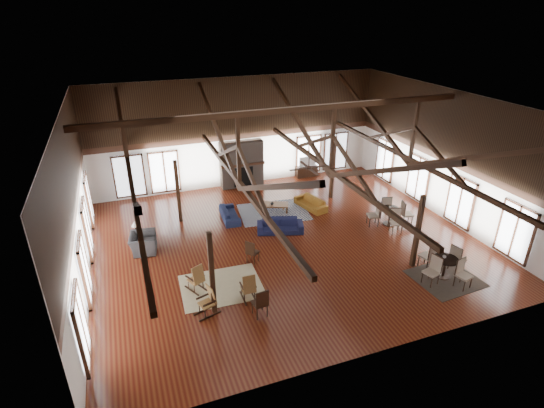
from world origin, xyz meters
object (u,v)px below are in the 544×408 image
object	(u,v)px
coffee_table	(275,205)
cafe_table_far	(390,214)
tv_console	(306,171)
sofa_navy_left	(230,214)
sofa_navy_front	(280,226)
armchair	(143,243)
cafe_table_near	(445,264)
sofa_orange	(311,203)

from	to	relation	value
coffee_table	cafe_table_far	size ratio (longest dim) A/B	0.68
tv_console	cafe_table_far	bearing A→B (deg)	-80.95
sofa_navy_left	sofa_navy_front	bearing A→B (deg)	-134.14
armchair	cafe_table_far	distance (m)	11.15
tv_console	sofa_navy_left	bearing A→B (deg)	-146.23
cafe_table_near	cafe_table_far	bearing A→B (deg)	83.19
coffee_table	cafe_table_near	distance (m)	8.34
sofa_orange	sofa_navy_left	bearing A→B (deg)	-107.23
sofa_navy_left	sofa_orange	distance (m)	4.17
sofa_navy_left	sofa_orange	xyz separation A→B (m)	(4.17, -0.22, 0.00)
cafe_table_far	tv_console	bearing A→B (deg)	99.05
coffee_table	tv_console	bearing A→B (deg)	70.00
sofa_navy_front	tv_console	distance (m)	7.08
coffee_table	tv_console	xyz separation A→B (m)	(3.55, 4.05, -0.13)
armchair	cafe_table_near	distance (m)	12.04
tv_console	sofa_navy_front	bearing A→B (deg)	-124.02
sofa_navy_left	tv_console	world-z (taller)	tv_console
sofa_orange	tv_console	bearing A→B (deg)	144.28
cafe_table_near	cafe_table_far	size ratio (longest dim) A/B	0.99
sofa_orange	cafe_table_far	world-z (taller)	cafe_table_far
sofa_orange	cafe_table_near	world-z (taller)	cafe_table_near
armchair	tv_console	distance (m)	11.32
sofa_navy_front	cafe_table_far	world-z (taller)	cafe_table_far
cafe_table_far	tv_console	xyz separation A→B (m)	(-1.11, 6.97, -0.23)
sofa_orange	cafe_table_near	size ratio (longest dim) A/B	0.87
sofa_navy_front	sofa_orange	xyz separation A→B (m)	(2.35, 1.78, -0.03)
sofa_orange	armchair	distance (m)	8.43
sofa_navy_front	coffee_table	world-z (taller)	sofa_navy_front
sofa_navy_front	sofa_orange	size ratio (longest dim) A/B	1.11
cafe_table_near	sofa_navy_left	bearing A→B (deg)	130.71
sofa_navy_front	armchair	size ratio (longest dim) A/B	1.76
armchair	cafe_table_far	xyz separation A→B (m)	(11.04, -1.53, 0.18)
armchair	cafe_table_far	world-z (taller)	cafe_table_far
sofa_navy_front	armchair	distance (m)	5.99
armchair	sofa_navy_left	bearing A→B (deg)	-60.61
coffee_table	cafe_table_near	xyz separation A→B (m)	(4.15, -7.23, 0.10)
cafe_table_far	tv_console	world-z (taller)	cafe_table_far
sofa_navy_front	cafe_table_near	xyz separation A→B (m)	(4.56, -5.41, 0.25)
cafe_table_far	coffee_table	bearing A→B (deg)	147.91
coffee_table	sofa_orange	bearing A→B (deg)	20.04
sofa_orange	cafe_table_far	bearing A→B (deg)	29.19
cafe_table_far	tv_console	distance (m)	7.06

